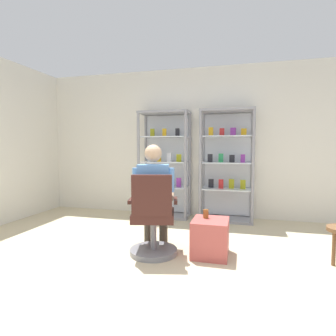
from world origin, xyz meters
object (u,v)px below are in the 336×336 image
display_cabinet_right (227,165)px  office_chair (153,222)px  seated_shopkeeper (154,193)px  display_cabinet_left (165,164)px  tea_glass (206,214)px  storage_crate (210,238)px

display_cabinet_right → office_chair: 2.09m
display_cabinet_right → seated_shopkeeper: size_ratio=1.47×
display_cabinet_left → display_cabinet_right: bearing=0.0°
display_cabinet_right → tea_glass: 1.72m
seated_shopkeeper → tea_glass: seated_shopkeeper is taller
display_cabinet_left → storage_crate: size_ratio=4.16×
display_cabinet_left → display_cabinet_right: 1.10m
display_cabinet_right → storage_crate: display_cabinet_right is taller
display_cabinet_left → office_chair: display_cabinet_left is taller
office_chair → storage_crate: size_ratio=2.10×
office_chair → seated_shopkeeper: 0.36m
seated_shopkeeper → storage_crate: 0.84m
display_cabinet_left → storage_crate: 2.11m
office_chair → storage_crate: office_chair is taller
display_cabinet_left → seated_shopkeeper: size_ratio=1.47×
tea_glass → display_cabinet_left: bearing=120.0°
seated_shopkeeper → display_cabinet_right: bearing=65.9°
office_chair → seated_shopkeeper: seated_shopkeeper is taller
display_cabinet_left → storage_crate: (1.01, -1.70, -0.75)m
seated_shopkeeper → display_cabinet_left: bearing=100.9°
seated_shopkeeper → storage_crate: size_ratio=2.83×
office_chair → display_cabinet_left: bearing=101.1°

